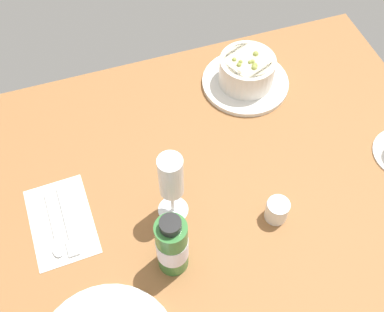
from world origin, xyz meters
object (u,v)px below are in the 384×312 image
object	(u,v)px
sauce_bottle_green	(172,245)
porridge_bowl	(246,73)
cutlery_setting	(61,223)
wine_glass	(171,179)
creamer_jug	(277,210)

from	to	relation	value
sauce_bottle_green	porridge_bowl	bearing A→B (deg)	-128.22
cutlery_setting	wine_glass	bearing A→B (deg)	169.21
cutlery_setting	sauce_bottle_green	xyz separation A→B (cm)	(-19.44, 15.31, 7.68)
wine_glass	sauce_bottle_green	size ratio (longest dim) A/B	1.07
creamer_jug	wine_glass	world-z (taller)	wine_glass
porridge_bowl	creamer_jug	bearing A→B (deg)	77.63
cutlery_setting	creamer_jug	xyz separation A→B (cm)	(-42.38, 12.37, 2.40)
wine_glass	sauce_bottle_green	world-z (taller)	wine_glass
porridge_bowl	cutlery_setting	world-z (taller)	porridge_bowl
wine_glass	sauce_bottle_green	xyz separation A→B (cm)	(3.31, 10.97, -4.31)
creamer_jug	sauce_bottle_green	world-z (taller)	sauce_bottle_green
sauce_bottle_green	creamer_jug	bearing A→B (deg)	-172.70
cutlery_setting	wine_glass	distance (cm)	26.08
cutlery_setting	wine_glass	xyz separation A→B (cm)	(-22.76, 4.34, 11.99)
creamer_jug	wine_glass	bearing A→B (deg)	-22.26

